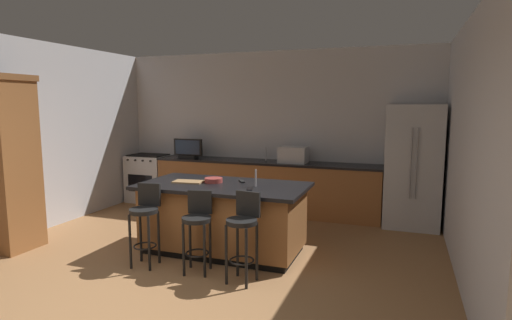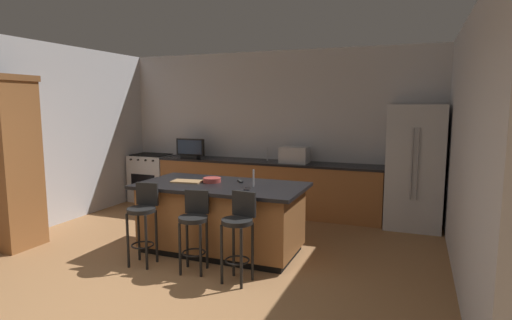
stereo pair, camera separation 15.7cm
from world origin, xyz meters
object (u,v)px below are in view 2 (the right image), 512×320
at_px(tv_monitor, 190,149).
at_px(tv_remote, 240,181).
at_px(bar_stool_center, 194,224).
at_px(cutting_board, 187,181).
at_px(kitchen_island, 221,217).
at_px(cell_phone, 247,189).
at_px(refrigerator, 415,167).
at_px(bar_stool_left, 143,216).
at_px(fruit_bowl, 212,180).
at_px(microwave, 295,155).
at_px(range_oven, 152,178).
at_px(cabinet_tower, 10,160).
at_px(bar_stool_right, 239,229).

relative_size(tv_monitor, tv_remote, 3.43).
bearing_deg(bar_stool_center, cutting_board, 114.65).
height_order(tv_monitor, bar_stool_center, tv_monitor).
height_order(kitchen_island, tv_remote, tv_remote).
xyz_separation_m(cell_phone, cutting_board, (-0.93, 0.14, 0.01)).
bearing_deg(refrigerator, bar_stool_center, -130.31).
bearing_deg(tv_monitor, bar_stool_left, -70.90).
bearing_deg(fruit_bowl, cutting_board, -161.84).
bearing_deg(bar_stool_left, microwave, 63.18).
height_order(range_oven, tv_monitor, tv_monitor).
relative_size(cabinet_tower, fruit_bowl, 9.73).
bearing_deg(cell_phone, cutting_board, 154.60).
xyz_separation_m(bar_stool_right, tv_remote, (-0.42, 1.01, 0.32)).
bearing_deg(tv_remote, tv_monitor, 98.83).
bearing_deg(fruit_bowl, tv_monitor, 126.82).
xyz_separation_m(refrigerator, range_oven, (-4.94, 0.05, -0.50)).
xyz_separation_m(tv_monitor, tv_remote, (1.83, -1.83, -0.18)).
relative_size(tv_monitor, bar_stool_right, 0.59).
bearing_deg(kitchen_island, refrigerator, 41.42).
relative_size(bar_stool_left, fruit_bowl, 4.14).
xyz_separation_m(bar_stool_right, cell_phone, (-0.15, 0.60, 0.32)).
bearing_deg(cell_phone, microwave, 74.84).
xyz_separation_m(kitchen_island, bar_stool_left, (-0.69, -0.74, 0.13)).
bearing_deg(tv_remote, cutting_board, 166.04).
bearing_deg(microwave, bar_stool_center, -97.90).
bearing_deg(tv_remote, range_oven, 109.55).
distance_m(tv_monitor, fruit_bowl, 2.50).
distance_m(microwave, fruit_bowl, 2.12).
xyz_separation_m(refrigerator, fruit_bowl, (-2.51, -2.00, -0.03)).
bearing_deg(refrigerator, cell_phone, -130.24).
bearing_deg(range_oven, bar_stool_right, -42.28).
relative_size(kitchen_island, cutting_board, 5.56).
xyz_separation_m(refrigerator, tv_remote, (-2.17, -1.83, -0.05)).
height_order(refrigerator, range_oven, refrigerator).
distance_m(refrigerator, cutting_board, 3.53).
height_order(bar_stool_center, bar_stool_right, bar_stool_right).
relative_size(bar_stool_center, cutting_board, 2.40).
xyz_separation_m(kitchen_island, microwave, (0.38, 2.12, 0.60)).
bearing_deg(fruit_bowl, kitchen_island, -22.75).
xyz_separation_m(fruit_bowl, cell_phone, (0.61, -0.25, -0.03)).
relative_size(kitchen_island, cabinet_tower, 0.94).
bearing_deg(tv_monitor, fruit_bowl, -53.18).
bearing_deg(bar_stool_right, refrigerator, 65.54).
bearing_deg(bar_stool_center, range_oven, 121.25).
bearing_deg(range_oven, tv_remote, -34.25).
relative_size(kitchen_island, cell_phone, 14.55).
bearing_deg(cabinet_tower, bar_stool_left, 3.23).
distance_m(kitchen_island, cell_phone, 0.65).
height_order(range_oven, tv_remote, range_oven).
xyz_separation_m(microwave, bar_stool_center, (-0.39, -2.82, -0.51)).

